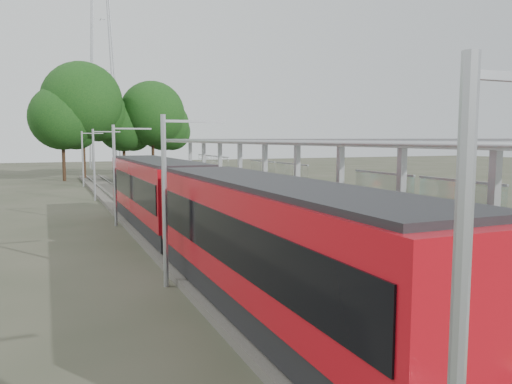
% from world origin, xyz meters
% --- Properties ---
extents(ground, '(200.00, 200.00, 0.00)m').
position_xyz_m(ground, '(0.00, 0.00, 0.00)').
color(ground, '#474438').
rests_on(ground, ground).
extents(trackbed, '(3.00, 70.00, 0.24)m').
position_xyz_m(trackbed, '(-4.50, 20.00, 0.12)').
color(trackbed, '#59544C').
rests_on(trackbed, ground).
extents(platform, '(6.00, 50.00, 1.00)m').
position_xyz_m(platform, '(0.00, 20.00, 0.50)').
color(platform, gray).
rests_on(platform, ground).
extents(tactile_strip, '(0.60, 50.00, 0.02)m').
position_xyz_m(tactile_strip, '(-2.55, 20.00, 1.01)').
color(tactile_strip, gold).
rests_on(tactile_strip, platform).
extents(end_fence, '(6.00, 0.10, 1.20)m').
position_xyz_m(end_fence, '(0.00, 44.95, 1.60)').
color(end_fence, '#9EA0A5').
rests_on(end_fence, platform).
extents(train, '(2.74, 27.60, 3.62)m').
position_xyz_m(train, '(-4.50, 9.95, 2.05)').
color(train, black).
rests_on(train, ground).
extents(canopy, '(3.27, 38.00, 3.66)m').
position_xyz_m(canopy, '(1.61, 16.19, 4.20)').
color(canopy, '#9EA0A5').
rests_on(canopy, platform).
extents(pylon, '(8.00, 4.00, 38.00)m').
position_xyz_m(pylon, '(-1.00, 73.00, 19.00)').
color(pylon, '#9EA0A5').
rests_on(pylon, ground).
extents(tree_cluster, '(18.96, 11.41, 13.28)m').
position_xyz_m(tree_cluster, '(-2.11, 52.72, 7.63)').
color(tree_cluster, '#382316').
rests_on(tree_cluster, ground).
extents(catenary_masts, '(2.08, 48.16, 5.40)m').
position_xyz_m(catenary_masts, '(-6.22, 19.00, 2.91)').
color(catenary_masts, '#9EA0A5').
rests_on(catenary_masts, ground).
extents(bench_mid, '(0.56, 1.45, 0.97)m').
position_xyz_m(bench_mid, '(1.45, 19.30, 1.51)').
color(bench_mid, '#0E0F49').
rests_on(bench_mid, platform).
extents(bench_far, '(0.65, 1.43, 0.95)m').
position_xyz_m(bench_far, '(2.62, 23.38, 1.50)').
color(bench_far, '#0E0F49').
rests_on(bench_far, platform).
extents(info_pillar_near, '(0.40, 0.40, 1.78)m').
position_xyz_m(info_pillar_near, '(1.16, 10.47, 1.77)').
color(info_pillar_near, beige).
rests_on(info_pillar_near, platform).
extents(info_pillar_far, '(0.37, 0.37, 1.64)m').
position_xyz_m(info_pillar_far, '(0.67, 28.32, 1.71)').
color(info_pillar_far, beige).
rests_on(info_pillar_far, platform).
extents(litter_bin, '(0.58, 0.58, 0.97)m').
position_xyz_m(litter_bin, '(1.79, 10.23, 1.49)').
color(litter_bin, '#9EA0A5').
rests_on(litter_bin, platform).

